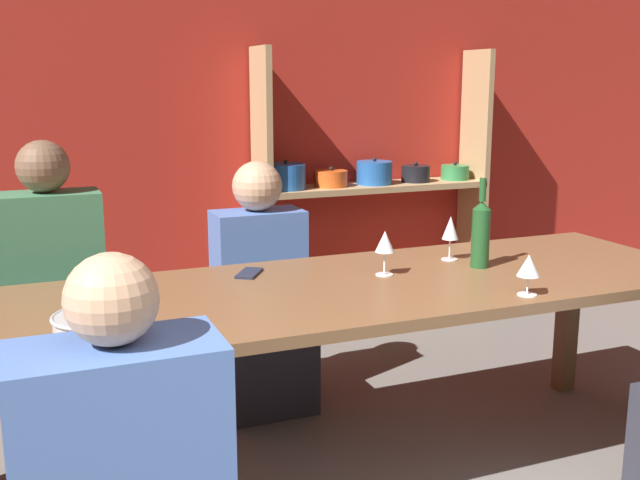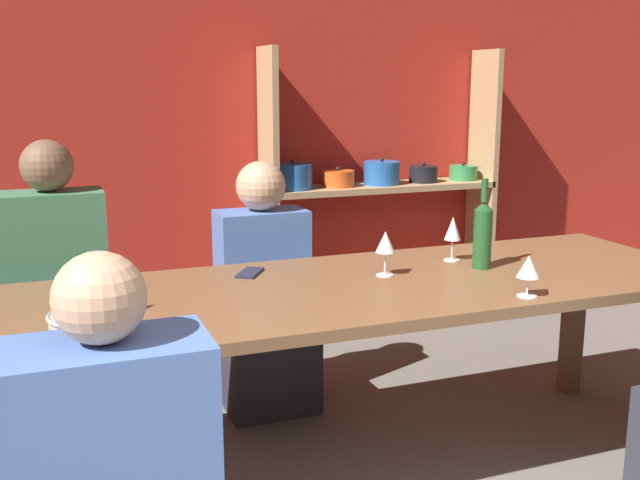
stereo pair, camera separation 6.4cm
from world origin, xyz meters
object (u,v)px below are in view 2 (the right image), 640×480
object	(u,v)px
shelf_unit	(379,232)
person_far_a	(60,333)
wine_glass_white_c	(453,230)
wine_bottle_green	(483,233)
dining_table	(330,307)
wine_glass_white_e	(528,268)
mixing_bowl	(93,325)
wine_glass_red_b	(113,281)
cell_phone	(250,273)
person_far_b	(263,316)
wine_glass_red_a	(385,244)
wine_glass_red_c	(81,283)

from	to	relation	value
shelf_unit	person_far_a	size ratio (longest dim) A/B	1.33
wine_glass_white_c	wine_bottle_green	bearing A→B (deg)	-74.25
person_far_a	dining_table	bearing A→B (deg)	140.64
wine_glass_white_c	wine_glass_white_e	xyz separation A→B (m)	(-0.03, -0.55, -0.03)
mixing_bowl	wine_glass_red_b	distance (m)	0.26
cell_phone	wine_glass_white_c	bearing A→B (deg)	-5.68
shelf_unit	wine_bottle_green	xyz separation A→B (m)	(-0.33, -1.62, 0.33)
cell_phone	person_far_b	bearing A→B (deg)	68.90
wine_glass_white_c	wine_glass_red_b	distance (m)	1.39
wine_glass_red_a	person_far_b	xyz separation A→B (m)	(-0.27, 0.73, -0.47)
mixing_bowl	cell_phone	xyz separation A→B (m)	(0.61, 0.57, -0.04)
mixing_bowl	person_far_b	world-z (taller)	person_far_b
wine_glass_white_c	cell_phone	xyz separation A→B (m)	(-0.83, 0.08, -0.12)
wine_bottle_green	cell_phone	bearing A→B (deg)	165.01
wine_glass_red_a	wine_glass_white_e	world-z (taller)	wine_glass_red_a
wine_glass_red_b	cell_phone	world-z (taller)	wine_glass_red_b
wine_glass_red_a	cell_phone	bearing A→B (deg)	156.67
wine_glass_white_e	wine_glass_red_c	xyz separation A→B (m)	(-1.43, 0.28, 0.02)
mixing_bowl	wine_glass_red_b	bearing A→B (deg)	71.57
wine_bottle_green	person_far_b	size ratio (longest dim) A/B	0.31
person_far_a	cell_phone	bearing A→B (deg)	145.48
shelf_unit	mixing_bowl	world-z (taller)	shelf_unit
wine_glass_red_a	wine_glass_red_b	bearing A→B (deg)	-172.87
wine_bottle_green	wine_glass_red_a	world-z (taller)	wine_bottle_green
wine_glass_red_b	person_far_a	distance (m)	0.92
wine_glass_red_a	person_far_a	xyz separation A→B (m)	(-1.16, 0.68, -0.43)
shelf_unit	person_far_b	world-z (taller)	shelf_unit
dining_table	wine_glass_white_e	world-z (taller)	wine_glass_white_e
dining_table	wine_glass_red_c	bearing A→B (deg)	-174.54
wine_glass_white_c	person_far_b	world-z (taller)	person_far_b
wine_glass_red_a	cell_phone	distance (m)	0.53
person_far_b	wine_glass_red_b	bearing A→B (deg)	49.29
shelf_unit	wine_glass_red_a	size ratio (longest dim) A/B	9.83
shelf_unit	wine_glass_white_c	bearing A→B (deg)	-104.19
dining_table	cell_phone	distance (m)	0.36
person_far_a	person_far_b	world-z (taller)	person_far_a
wine_bottle_green	person_far_a	size ratio (longest dim) A/B	0.28
wine_glass_white_c	wine_glass_red_c	world-z (taller)	wine_glass_white_c
wine_glass_red_a	wine_glass_white_c	size ratio (longest dim) A/B	0.94
mixing_bowl	cell_phone	size ratio (longest dim) A/B	1.53
wine_glass_white_e	wine_bottle_green	bearing A→B (deg)	79.43
wine_glass_red_c	wine_glass_red_a	bearing A→B (deg)	7.78
dining_table	mixing_bowl	size ratio (longest dim) A/B	11.84
wine_glass_red_a	person_far_b	size ratio (longest dim) A/B	0.15
wine_glass_red_a	wine_glass_white_c	distance (m)	0.38
wine_glass_red_c	wine_glass_white_c	bearing A→B (deg)	10.49
wine_bottle_green	cell_phone	xyz separation A→B (m)	(-0.87, 0.23, -0.13)
person_far_a	person_far_b	distance (m)	0.90
dining_table	wine_bottle_green	xyz separation A→B (m)	(0.65, 0.04, 0.22)
mixing_bowl	wine_glass_white_c	xyz separation A→B (m)	(1.45, 0.49, 0.08)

